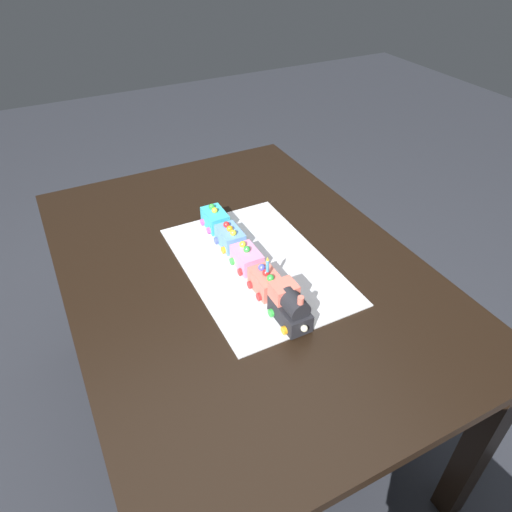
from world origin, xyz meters
The scene contains 9 objects.
ground_plane centered at (0.00, 0.00, 0.00)m, with size 8.00×8.00×0.00m, color #2D3038.
dining_table centered at (0.00, 0.00, 0.63)m, with size 1.40×1.00×0.74m.
cake_board centered at (-0.03, -0.04, 0.74)m, with size 0.60×0.40×0.00m, color silver.
cake_locomotive centered at (-0.27, -0.01, 0.79)m, with size 0.14×0.08×0.12m.
cake_car_flatbed_coral centered at (-0.15, -0.01, 0.77)m, with size 0.10×0.08×0.07m.
cake_car_hopper_bubblegum centered at (-0.03, -0.01, 0.77)m, with size 0.10×0.08×0.07m.
cake_car_gondola_sky_blue centered at (0.09, -0.01, 0.77)m, with size 0.10×0.08×0.07m.
cake_car_caboose_turquoise centered at (0.21, -0.01, 0.77)m, with size 0.10×0.08×0.07m.
birthday_candle centered at (-0.15, -0.01, 0.84)m, with size 0.01×0.01×0.05m.
Camera 1 is at (-0.99, 0.45, 1.61)m, focal length 32.50 mm.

